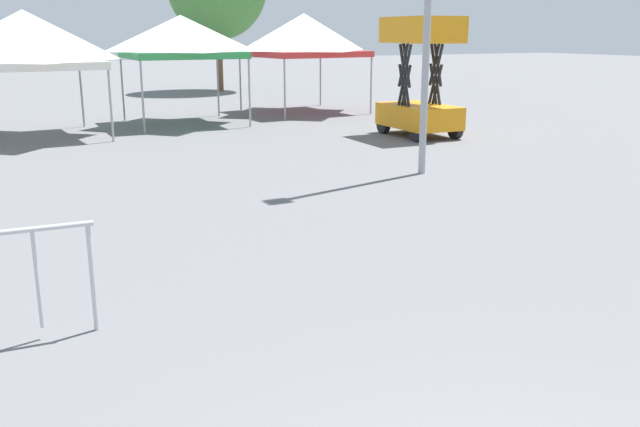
{
  "coord_description": "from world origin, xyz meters",
  "views": [
    {
      "loc": [
        -2.14,
        -1.6,
        2.74
      ],
      "look_at": [
        0.39,
        3.24,
        1.3
      ],
      "focal_mm": 38.73,
      "sensor_mm": 36.0,
      "label": 1
    }
  ],
  "objects_px": {
    "canopy_tent_right_of_center": "(304,35)",
    "scissor_lift": "(419,99)",
    "canopy_tent_left_of_center": "(25,39)",
    "canopy_tent_behind_right": "(181,37)"
  },
  "relations": [
    {
      "from": "canopy_tent_right_of_center",
      "to": "scissor_lift",
      "type": "bearing_deg",
      "value": -88.41
    },
    {
      "from": "canopy_tent_left_of_center",
      "to": "canopy_tent_behind_right",
      "type": "xyz_separation_m",
      "value": [
        4.43,
        1.06,
        0.05
      ]
    },
    {
      "from": "canopy_tent_left_of_center",
      "to": "canopy_tent_behind_right",
      "type": "distance_m",
      "value": 4.56
    },
    {
      "from": "canopy_tent_behind_right",
      "to": "canopy_tent_right_of_center",
      "type": "distance_m",
      "value": 4.83
    },
    {
      "from": "canopy_tent_left_of_center",
      "to": "canopy_tent_behind_right",
      "type": "height_order",
      "value": "canopy_tent_left_of_center"
    },
    {
      "from": "canopy_tent_left_of_center",
      "to": "canopy_tent_behind_right",
      "type": "bearing_deg",
      "value": 13.49
    },
    {
      "from": "canopy_tent_right_of_center",
      "to": "scissor_lift",
      "type": "distance_m",
      "value": 6.82
    },
    {
      "from": "canopy_tent_right_of_center",
      "to": "canopy_tent_left_of_center",
      "type": "bearing_deg",
      "value": -166.08
    },
    {
      "from": "canopy_tent_right_of_center",
      "to": "scissor_lift",
      "type": "xyz_separation_m",
      "value": [
        0.18,
        -6.62,
        -1.63
      ]
    },
    {
      "from": "canopy_tent_behind_right",
      "to": "canopy_tent_right_of_center",
      "type": "xyz_separation_m",
      "value": [
        4.68,
        1.2,
        0.03
      ]
    }
  ]
}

